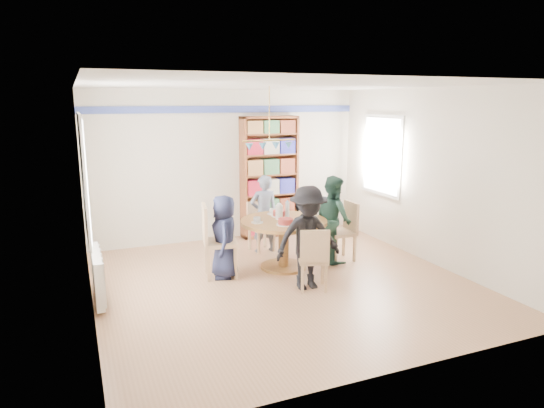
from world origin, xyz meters
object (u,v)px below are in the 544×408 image
radiator (98,275)px  chair_far (260,224)px  person_near (308,238)px  person_right (333,219)px  person_left (224,237)px  person_far (264,214)px  chair_left (214,238)px  chair_right (345,228)px  chair_near (314,257)px  dining_table (284,232)px  bookshelf (269,178)px

radiator → chair_far: bearing=25.2°
person_near → chair_far: bearing=91.7°
person_right → person_near: (-0.89, -0.89, 0.02)m
radiator → person_left: person_left is taller
chair_far → person_far: person_far is taller
person_right → chair_left: bearing=90.0°
person_right → person_near: 1.26m
person_right → radiator: bearing=95.2°
chair_right → chair_left: bearing=179.3°
person_near → person_far: bearing=90.5°
person_far → chair_near: bearing=91.6°
chair_left → person_far: 1.38m
dining_table → person_near: size_ratio=0.92×
radiator → chair_far: chair_far is taller
chair_left → person_right: 1.93m
chair_left → person_near: size_ratio=0.75×
person_left → person_far: person_far is taller
chair_right → person_near: bearing=-141.4°
chair_left → chair_right: 2.14m
radiator → person_right: person_right is taller
person_left → person_far: 1.32m
radiator → person_near: size_ratio=0.71×
chair_right → person_right: person_right is taller
chair_near → bookshelf: bearing=80.0°
person_left → dining_table: bearing=104.1°
person_far → chair_far: bearing=-70.9°
chair_left → chair_far: (1.06, 0.95, -0.12)m
chair_near → person_left: (-0.94, 0.96, 0.12)m
dining_table → person_right: (0.86, 0.02, 0.13)m
person_near → radiator: bearing=169.5°
person_left → person_near: (0.91, -0.84, 0.10)m
chair_right → bookshelf: 1.94m
chair_left → person_near: 1.39m
chair_far → person_near: person_near is taller
chair_far → person_near: size_ratio=0.59×
chair_near → person_near: size_ratio=0.61×
person_far → person_near: bearing=90.5°
dining_table → bookshelf: bearing=74.7°
person_right → person_near: size_ratio=0.97×
radiator → chair_far: 2.95m
radiator → bookshelf: size_ratio=0.45×
person_far → person_near: (-0.05, -1.74, 0.05)m
dining_table → chair_near: (0.00, -0.98, -0.08)m
chair_right → chair_near: 1.46m
radiator → bookshelf: 3.84m
dining_table → chair_far: chair_far is taller
chair_far → person_far: bearing=-73.1°
chair_near → person_right: size_ratio=0.63×
radiator → chair_right: bearing=4.3°
chair_right → person_near: 1.42m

